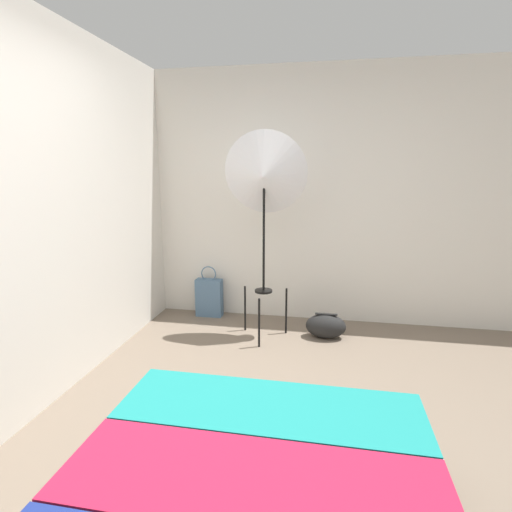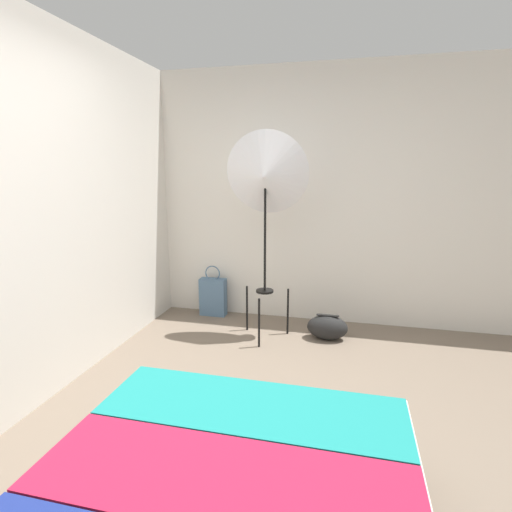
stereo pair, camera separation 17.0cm
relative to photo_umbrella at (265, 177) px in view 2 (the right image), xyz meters
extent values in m
plane|color=#756656|center=(0.29, -1.78, -1.52)|extent=(14.00, 14.00, 0.00)
cube|color=silver|center=(0.29, 0.60, -0.22)|extent=(8.00, 0.05, 2.60)
cube|color=silver|center=(-1.28, -0.78, -0.22)|extent=(0.05, 8.00, 2.60)
cube|color=#B21938|center=(0.35, -2.35, -1.06)|extent=(1.44, 0.46, 0.04)
cube|color=#197F7A|center=(0.35, -1.88, -1.06)|extent=(1.44, 0.46, 0.04)
cylinder|color=black|center=(0.00, -0.24, -1.29)|extent=(0.02, 0.02, 0.46)
cylinder|color=black|center=(-0.21, 0.12, -1.29)|extent=(0.02, 0.02, 0.46)
cylinder|color=black|center=(0.21, 0.12, -1.29)|extent=(0.02, 0.02, 0.46)
cylinder|color=black|center=(0.00, 0.00, -1.06)|extent=(0.17, 0.17, 0.02)
cylinder|color=black|center=(0.00, 0.00, -0.52)|extent=(0.02, 0.02, 1.08)
cone|color=silver|center=(0.00, 0.00, 0.02)|extent=(0.77, 0.34, 0.79)
cube|color=slate|center=(-0.68, 0.45, -1.32)|extent=(0.29, 0.12, 0.41)
torus|color=slate|center=(-0.68, 0.45, -1.05)|extent=(0.17, 0.01, 0.17)
ellipsoid|color=black|center=(0.59, 0.08, -1.41)|extent=(0.38, 0.23, 0.23)
cube|color=black|center=(0.59, 0.08, -1.29)|extent=(0.21, 0.04, 0.01)
camera|label=1|loc=(0.59, -3.58, 0.05)|focal=28.00mm
camera|label=2|loc=(0.76, -3.54, 0.05)|focal=28.00mm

